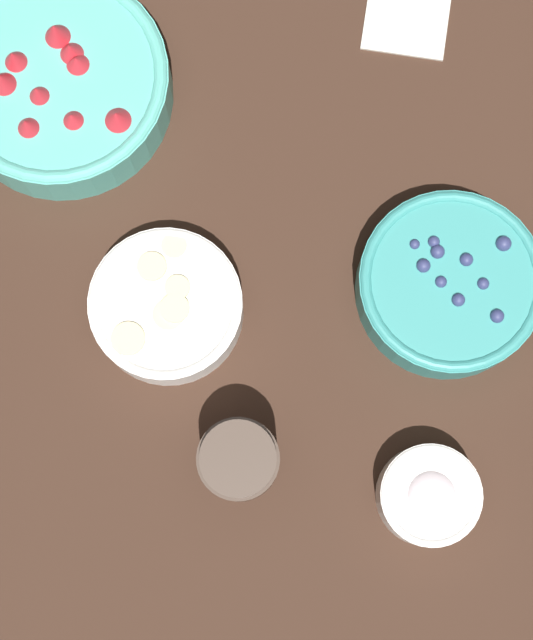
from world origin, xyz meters
TOP-DOWN VIEW (x-y plane):
  - ground_plane at (0.00, 0.00)m, footprint 4.00×4.00m
  - bowl_strawberries at (0.25, 0.18)m, footprint 0.23×0.23m
  - bowl_blueberries at (-0.02, -0.19)m, footprint 0.19×0.19m
  - bowl_bananas at (0.00, 0.09)m, footprint 0.15×0.15m
  - bowl_cream at (-0.22, -0.14)m, footprint 0.10×0.10m
  - jar_chocolate at (-0.16, 0.04)m, footprint 0.08×0.08m

SIDE VIEW (x-z plane):
  - ground_plane at x=0.00m, z-range 0.00..0.00m
  - bowl_cream at x=-0.22m, z-range 0.00..0.06m
  - bowl_bananas at x=0.00m, z-range 0.00..0.06m
  - bowl_blueberries at x=-0.02m, z-range 0.00..0.06m
  - bowl_strawberries at x=0.25m, z-range 0.00..0.08m
  - jar_chocolate at x=-0.16m, z-range 0.00..0.10m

